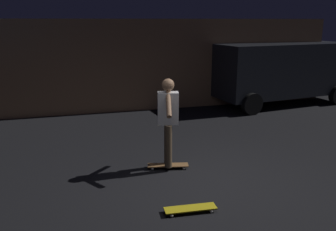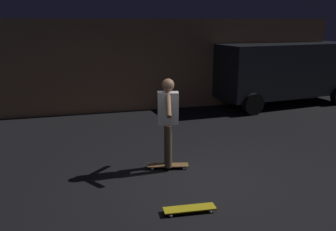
# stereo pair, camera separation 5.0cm
# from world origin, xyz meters

# --- Properties ---
(ground_plane) EXTENTS (28.00, 28.00, 0.00)m
(ground_plane) POSITION_xyz_m (0.00, 0.00, 0.00)
(ground_plane) COLOR black
(low_building) EXTENTS (11.68, 4.44, 2.80)m
(low_building) POSITION_xyz_m (0.63, 7.80, 1.40)
(low_building) COLOR #AD7F56
(low_building) RESTS_ON ground_plane
(parked_van) EXTENTS (4.80, 2.71, 2.03)m
(parked_van) POSITION_xyz_m (4.73, 5.35, 1.16)
(parked_van) COLOR black
(parked_van) RESTS_ON ground_plane
(skateboard_ridden) EXTENTS (0.81, 0.37, 0.07)m
(skateboard_ridden) POSITION_xyz_m (-0.43, 0.92, 0.06)
(skateboard_ridden) COLOR olive
(skateboard_ridden) RESTS_ON ground_plane
(skateboard_spare) EXTENTS (0.79, 0.26, 0.07)m
(skateboard_spare) POSITION_xyz_m (-0.56, -0.75, 0.06)
(skateboard_spare) COLOR gold
(skateboard_spare) RESTS_ON ground_plane
(skater) EXTENTS (0.42, 0.98, 1.67)m
(skater) POSITION_xyz_m (-0.43, 0.92, 1.04)
(skater) COLOR brown
(skater) RESTS_ON skateboard_ridden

